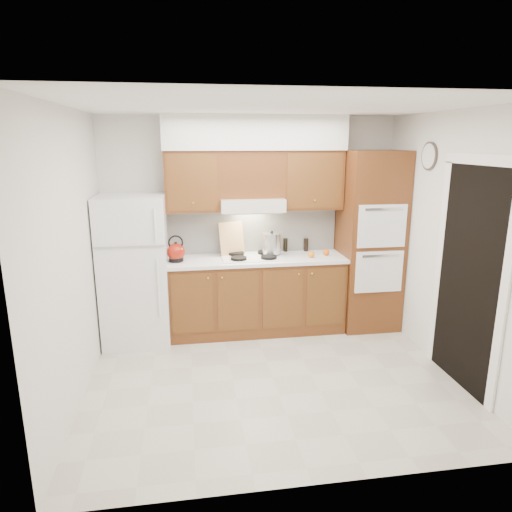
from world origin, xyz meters
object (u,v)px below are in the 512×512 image
(oven_cabinet, at_px, (369,241))
(kettle, at_px, (176,252))
(fridge, at_px, (135,270))
(stock_pot, at_px, (272,243))

(oven_cabinet, bearing_deg, kettle, -179.39)
(fridge, relative_size, kettle, 8.33)
(fridge, height_order, kettle, fridge)
(oven_cabinet, height_order, kettle, oven_cabinet)
(stock_pot, bearing_deg, fridge, -175.30)
(kettle, relative_size, stock_pot, 0.86)
(oven_cabinet, distance_m, stock_pot, 1.22)
(kettle, bearing_deg, fridge, 169.54)
(fridge, distance_m, stock_pot, 1.65)
(oven_cabinet, distance_m, kettle, 2.37)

